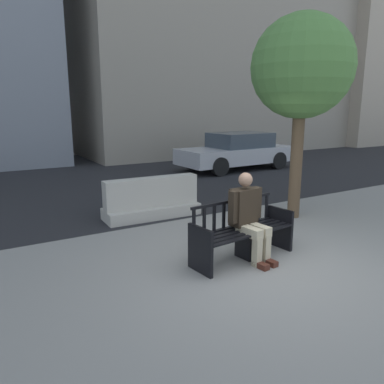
{
  "coord_description": "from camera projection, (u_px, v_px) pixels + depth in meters",
  "views": [
    {
      "loc": [
        -3.51,
        -3.75,
        2.24
      ],
      "look_at": [
        -0.1,
        1.92,
        0.75
      ],
      "focal_mm": 35.0,
      "sensor_mm": 36.0,
      "label": 1
    }
  ],
  "objects": [
    {
      "name": "ground_plane",
      "position": [
        267.0,
        267.0,
        5.39
      ],
      "size": [
        200.0,
        200.0,
        0.0
      ],
      "primitive_type": "plane",
      "color": "gray"
    },
    {
      "name": "street_asphalt",
      "position": [
        92.0,
        176.0,
        12.67
      ],
      "size": [
        120.0,
        12.0,
        0.01
      ],
      "primitive_type": "cube",
      "color": "black",
      "rests_on": "ground"
    },
    {
      "name": "street_bench",
      "position": [
        242.0,
        233.0,
        5.63
      ],
      "size": [
        1.73,
        0.68,
        0.88
      ],
      "color": "black",
      "rests_on": "ground"
    },
    {
      "name": "seated_person",
      "position": [
        248.0,
        215.0,
        5.55
      ],
      "size": [
        0.59,
        0.75,
        1.31
      ],
      "color": "#2D2319",
      "rests_on": "ground"
    },
    {
      "name": "jersey_barrier_centre",
      "position": [
        152.0,
        201.0,
        7.81
      ],
      "size": [
        2.02,
        0.75,
        0.84
      ],
      "color": "#ADA89E",
      "rests_on": "ground"
    },
    {
      "name": "street_tree",
      "position": [
        302.0,
        68.0,
        7.24
      ],
      "size": [
        1.99,
        1.99,
        4.02
      ],
      "color": "brown",
      "rests_on": "ground"
    },
    {
      "name": "car_sedan_mid",
      "position": [
        237.0,
        151.0,
        13.87
      ],
      "size": [
        4.47,
        1.97,
        1.35
      ],
      "color": "#B7B7BC",
      "rests_on": "ground"
    },
    {
      "name": "building_far_right",
      "position": [
        346.0,
        15.0,
        28.22
      ],
      "size": [
        13.15,
        13.34,
        18.23
      ],
      "color": "tan",
      "rests_on": "ground"
    }
  ]
}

